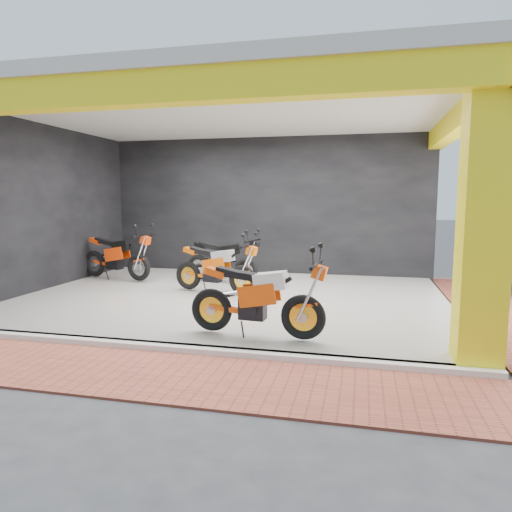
# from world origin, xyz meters

# --- Properties ---
(ground) EXTENTS (80.00, 80.00, 0.00)m
(ground) POSITION_xyz_m (0.00, 0.00, 0.00)
(ground) COLOR #2D2D30
(ground) RESTS_ON ground
(showroom_floor) EXTENTS (8.00, 6.00, 0.10)m
(showroom_floor) POSITION_xyz_m (0.00, 2.00, 0.05)
(showroom_floor) COLOR white
(showroom_floor) RESTS_ON ground
(showroom_ceiling) EXTENTS (8.40, 6.40, 0.20)m
(showroom_ceiling) POSITION_xyz_m (0.00, 2.00, 3.60)
(showroom_ceiling) COLOR beige
(showroom_ceiling) RESTS_ON corner_column
(back_wall) EXTENTS (8.20, 0.20, 3.50)m
(back_wall) POSITION_xyz_m (0.00, 5.10, 1.75)
(back_wall) COLOR black
(back_wall) RESTS_ON ground
(left_wall) EXTENTS (0.20, 6.20, 3.50)m
(left_wall) POSITION_xyz_m (-4.10, 2.00, 1.75)
(left_wall) COLOR black
(left_wall) RESTS_ON ground
(corner_column) EXTENTS (0.50, 0.50, 3.50)m
(corner_column) POSITION_xyz_m (3.75, -0.75, 1.75)
(corner_column) COLOR yellow
(corner_column) RESTS_ON ground
(header_beam_front) EXTENTS (8.40, 0.30, 0.40)m
(header_beam_front) POSITION_xyz_m (0.00, -1.00, 3.30)
(header_beam_front) COLOR yellow
(header_beam_front) RESTS_ON corner_column
(header_beam_right) EXTENTS (0.30, 6.40, 0.40)m
(header_beam_right) POSITION_xyz_m (4.00, 2.00, 3.30)
(header_beam_right) COLOR yellow
(header_beam_right) RESTS_ON corner_column
(floor_kerb) EXTENTS (8.00, 0.20, 0.10)m
(floor_kerb) POSITION_xyz_m (0.00, -1.02, 0.05)
(floor_kerb) COLOR white
(floor_kerb) RESTS_ON ground
(paver_front) EXTENTS (9.00, 1.40, 0.03)m
(paver_front) POSITION_xyz_m (0.00, -1.80, 0.01)
(paver_front) COLOR #994532
(paver_front) RESTS_ON ground
(paver_right) EXTENTS (1.40, 7.00, 0.03)m
(paver_right) POSITION_xyz_m (4.80, 2.00, 0.01)
(paver_right) COLOR #994532
(paver_right) RESTS_ON ground
(moto_hero) EXTENTS (2.08, 0.92, 1.23)m
(moto_hero) POSITION_xyz_m (1.70, -0.49, 0.72)
(moto_hero) COLOR #F24F0A
(moto_hero) RESTS_ON showroom_floor
(moto_row_a) EXTENTS (2.06, 1.15, 1.19)m
(moto_row_a) POSITION_xyz_m (0.20, 2.04, 0.69)
(moto_row_a) COLOR #E25A09
(moto_row_a) RESTS_ON showroom_floor
(moto_row_b) EXTENTS (2.05, 1.16, 1.18)m
(moto_row_b) POSITION_xyz_m (-0.02, 3.18, 0.69)
(moto_row_b) COLOR black
(moto_row_b) RESTS_ON showroom_floor
(moto_row_d) EXTENTS (2.19, 1.21, 1.27)m
(moto_row_d) POSITION_xyz_m (-2.48, 3.01, 0.73)
(moto_row_d) COLOR #FF3F0A
(moto_row_d) RESTS_ON showroom_floor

